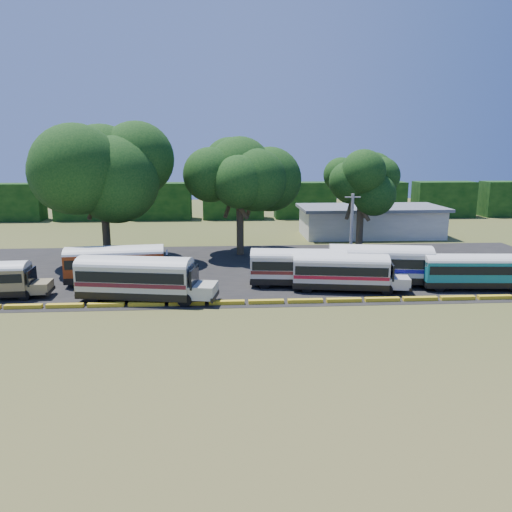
{
  "coord_description": "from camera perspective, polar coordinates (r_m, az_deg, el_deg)",
  "views": [
    {
      "loc": [
        -1.65,
        -35.2,
        11.61
      ],
      "look_at": [
        1.05,
        6.0,
        2.64
      ],
      "focal_mm": 35.0,
      "sensor_mm": 36.0,
      "label": 1
    }
  ],
  "objects": [
    {
      "name": "bus_teal",
      "position": [
        45.22,
        23.31,
        -1.4
      ],
      "size": [
        9.27,
        2.92,
        3.0
      ],
      "rotation": [
        0.0,
        0.0,
        -0.07
      ],
      "color": "black",
      "rests_on": "ground"
    },
    {
      "name": "bus_cream_east",
      "position": [
        42.58,
        5.12,
        -1.07
      ],
      "size": [
        10.08,
        3.58,
        3.24
      ],
      "rotation": [
        0.0,
        0.0,
        -0.12
      ],
      "color": "black",
      "rests_on": "ground"
    },
    {
      "name": "tree_center",
      "position": [
        54.45,
        -1.87,
        9.77
      ],
      "size": [
        9.67,
        9.67,
        12.84
      ],
      "color": "#322719",
      "rests_on": "ground"
    },
    {
      "name": "terminal_building",
      "position": [
        68.77,
        12.93,
        3.94
      ],
      "size": [
        19.0,
        9.0,
        4.0
      ],
      "color": "silver",
      "rests_on": "ground"
    },
    {
      "name": "bus_white_blue",
      "position": [
        44.2,
        14.26,
        -0.73
      ],
      "size": [
        10.85,
        4.31,
        3.47
      ],
      "rotation": [
        0.0,
        0.0,
        -0.17
      ],
      "color": "black",
      "rests_on": "ground"
    },
    {
      "name": "tree_east",
      "position": [
        58.58,
        11.99,
        8.4
      ],
      "size": [
        6.95,
        6.95,
        10.59
      ],
      "color": "#322719",
      "rests_on": "ground"
    },
    {
      "name": "bus_white_red",
      "position": [
        41.66,
        9.9,
        -1.61
      ],
      "size": [
        9.73,
        3.85,
        3.12
      ],
      "rotation": [
        0.0,
        0.0,
        -0.16
      ],
      "color": "black",
      "rests_on": "ground"
    },
    {
      "name": "ground",
      "position": [
        37.1,
        -1.02,
        -5.98
      ],
      "size": [
        160.0,
        160.0,
        0.0
      ],
      "primitive_type": "plane",
      "color": "#374C19",
      "rests_on": "ground"
    },
    {
      "name": "tree_west",
      "position": [
        53.17,
        -17.2,
        9.82
      ],
      "size": [
        11.17,
        11.17,
        13.98
      ],
      "color": "#322719",
      "rests_on": "ground"
    },
    {
      "name": "treeline_backdrop",
      "position": [
        83.66,
        -2.61,
        6.34
      ],
      "size": [
        130.0,
        4.0,
        6.0
      ],
      "color": "black",
      "rests_on": "ground"
    },
    {
      "name": "utility_pole",
      "position": [
        52.06,
        10.87,
        3.25
      ],
      "size": [
        1.6,
        0.3,
        7.1
      ],
      "color": "gray",
      "rests_on": "ground"
    },
    {
      "name": "asphalt_strip",
      "position": [
        48.68,
        -0.52,
        -1.53
      ],
      "size": [
        64.0,
        24.0,
        0.02
      ],
      "primitive_type": "cube",
      "color": "black",
      "rests_on": "ground"
    },
    {
      "name": "curb",
      "position": [
        38.01,
        -1.09,
        -5.3
      ],
      "size": [
        53.7,
        0.45,
        0.3
      ],
      "color": "gold",
      "rests_on": "ground"
    },
    {
      "name": "bus_cream_west",
      "position": [
        39.34,
        -13.31,
        -2.25
      ],
      "size": [
        10.97,
        4.47,
        3.51
      ],
      "rotation": [
        0.0,
        0.0,
        -0.18
      ],
      "color": "black",
      "rests_on": "ground"
    },
    {
      "name": "bus_red",
      "position": [
        44.87,
        -15.47,
        -0.67
      ],
      "size": [
        10.39,
        3.56,
        3.35
      ],
      "rotation": [
        0.0,
        0.0,
        0.1
      ],
      "color": "black",
      "rests_on": "ground"
    }
  ]
}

